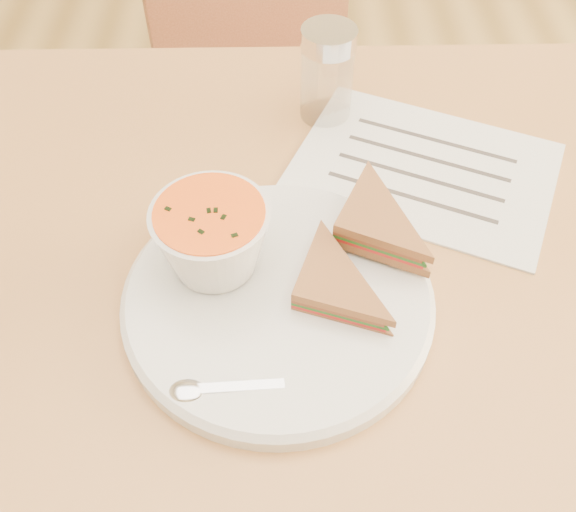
{
  "coord_description": "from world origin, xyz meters",
  "views": [
    {
      "loc": [
        -0.09,
        -0.45,
        1.26
      ],
      "look_at": [
        -0.09,
        -0.07,
        0.8
      ],
      "focal_mm": 40.0,
      "sensor_mm": 36.0,
      "label": 1
    }
  ],
  "objects_px": {
    "chair_far": "(288,106)",
    "soup_bowl": "(213,241)",
    "dining_table": "(343,394)",
    "condiment_shaker": "(327,74)",
    "plate": "(278,300)"
  },
  "relations": [
    {
      "from": "plate",
      "to": "soup_bowl",
      "type": "xyz_separation_m",
      "value": [
        -0.06,
        0.04,
        0.05
      ]
    },
    {
      "from": "plate",
      "to": "condiment_shaker",
      "type": "bearing_deg",
      "value": 78.05
    },
    {
      "from": "dining_table",
      "to": "plate",
      "type": "bearing_deg",
      "value": -135.1
    },
    {
      "from": "chair_far",
      "to": "plate",
      "type": "bearing_deg",
      "value": 66.44
    },
    {
      "from": "dining_table",
      "to": "condiment_shaker",
      "type": "bearing_deg",
      "value": 99.49
    },
    {
      "from": "soup_bowl",
      "to": "condiment_shaker",
      "type": "height_order",
      "value": "condiment_shaker"
    },
    {
      "from": "condiment_shaker",
      "to": "dining_table",
      "type": "bearing_deg",
      "value": -80.51
    },
    {
      "from": "soup_bowl",
      "to": "condiment_shaker",
      "type": "bearing_deg",
      "value": 64.51
    },
    {
      "from": "dining_table",
      "to": "chair_far",
      "type": "xyz_separation_m",
      "value": [
        -0.07,
        0.57,
        0.1
      ]
    },
    {
      "from": "dining_table",
      "to": "plate",
      "type": "height_order",
      "value": "plate"
    },
    {
      "from": "dining_table",
      "to": "chair_far",
      "type": "distance_m",
      "value": 0.59
    },
    {
      "from": "condiment_shaker",
      "to": "plate",
      "type": "bearing_deg",
      "value": -101.95
    },
    {
      "from": "chair_far",
      "to": "soup_bowl",
      "type": "distance_m",
      "value": 0.72
    },
    {
      "from": "dining_table",
      "to": "chair_far",
      "type": "height_order",
      "value": "chair_far"
    },
    {
      "from": "dining_table",
      "to": "soup_bowl",
      "type": "height_order",
      "value": "soup_bowl"
    }
  ]
}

